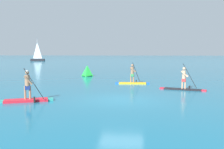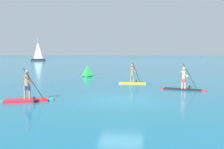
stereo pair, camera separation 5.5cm
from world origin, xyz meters
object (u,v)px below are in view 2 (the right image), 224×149
object	(u,v)px
paddleboarder_mid_center	(133,79)
sailboat_left_horizon	(38,58)
race_marker_buoy	(87,71)
paddleboarder_far_right	(183,85)
paddleboarder_near_left	(27,95)

from	to	relation	value
paddleboarder_mid_center	sailboat_left_horizon	distance (m)	63.02
race_marker_buoy	sailboat_left_horizon	distance (m)	54.93
paddleboarder_far_right	sailboat_left_horizon	xyz separation A→B (m)	(-35.26, 57.76, 0.69)
race_marker_buoy	sailboat_left_horizon	size ratio (longest dim) A/B	0.17
race_marker_buoy	paddleboarder_mid_center	bearing A→B (deg)	-49.91
paddleboarder_far_right	sailboat_left_horizon	bearing A→B (deg)	138.65
paddleboarder_near_left	race_marker_buoy	world-z (taller)	paddleboarder_near_left
paddleboarder_far_right	paddleboarder_mid_center	bearing A→B (deg)	156.45
race_marker_buoy	sailboat_left_horizon	world-z (taller)	sailboat_left_horizon
paddleboarder_mid_center	paddleboarder_far_right	size ratio (longest dim) A/B	0.90
paddleboarder_mid_center	race_marker_buoy	size ratio (longest dim) A/B	2.36
paddleboarder_near_left	sailboat_left_horizon	size ratio (longest dim) A/B	0.40
paddleboarder_near_left	paddleboarder_mid_center	distance (m)	10.19
paddleboarder_near_left	race_marker_buoy	bearing A→B (deg)	66.76
paddleboarder_near_left	race_marker_buoy	xyz separation A→B (m)	(0.08, 14.94, 0.22)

